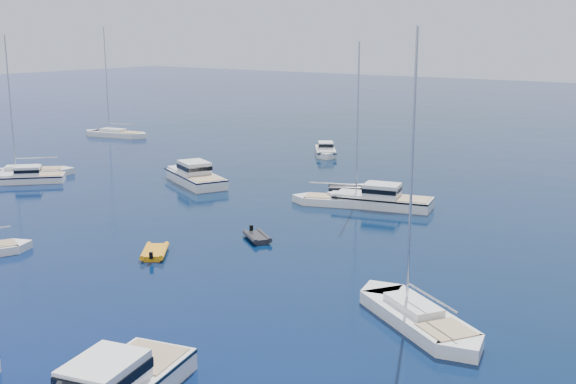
% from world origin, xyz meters
% --- Properties ---
extents(ground, '(400.00, 400.00, 0.00)m').
position_xyz_m(ground, '(0.00, 0.00, 0.00)').
color(ground, '#081554').
rests_on(ground, ground).
extents(motor_cruiser_left, '(7.46, 7.54, 2.13)m').
position_xyz_m(motor_cruiser_left, '(-32.41, 21.62, 0.00)').
color(motor_cruiser_left, white).
rests_on(motor_cruiser_left, ground).
extents(motor_cruiser_centre, '(10.51, 5.43, 2.64)m').
position_xyz_m(motor_cruiser_centre, '(1.65, 33.39, 0.00)').
color(motor_cruiser_centre, silver).
rests_on(motor_cruiser_centre, ground).
extents(motor_cruiser_far_l, '(11.24, 7.70, 2.85)m').
position_xyz_m(motor_cruiser_far_l, '(-18.49, 31.35, 0.00)').
color(motor_cruiser_far_l, silver).
rests_on(motor_cruiser_far_l, ground).
extents(motor_cruiser_horizon, '(6.50, 7.75, 2.05)m').
position_xyz_m(motor_cruiser_horizon, '(-16.62, 53.11, 0.00)').
color(motor_cruiser_horizon, white).
rests_on(motor_cruiser_horizon, ground).
extents(sailboat_mid_r, '(10.65, 8.12, 15.89)m').
position_xyz_m(sailboat_mid_r, '(15.63, 11.86, 0.00)').
color(sailboat_mid_r, white).
rests_on(sailboat_mid_r, ground).
extents(sailboat_mid_l, '(9.08, 9.34, 15.20)m').
position_xyz_m(sailboat_mid_l, '(-35.51, 23.69, 0.00)').
color(sailboat_mid_l, silver).
rests_on(sailboat_mid_l, ground).
extents(sailboat_centre, '(10.28, 6.06, 14.73)m').
position_xyz_m(sailboat_centre, '(-1.20, 32.23, 0.00)').
color(sailboat_centre, white).
rests_on(sailboat_centre, ground).
extents(sailboat_far_l, '(11.37, 5.21, 16.18)m').
position_xyz_m(sailboat_far_l, '(-49.96, 48.57, 0.00)').
color(sailboat_far_l, white).
rests_on(sailboat_far_l, ground).
extents(tender_yellow, '(3.67, 3.92, 0.95)m').
position_xyz_m(tender_yellow, '(-4.26, 12.17, 0.00)').
color(tender_yellow, orange).
rests_on(tender_yellow, ground).
extents(tender_grey_near, '(3.41, 3.08, 0.95)m').
position_xyz_m(tender_grey_near, '(-0.76, 19.11, 0.00)').
color(tender_grey_near, black).
rests_on(tender_grey_near, ground).
extents(tender_grey_far, '(4.79, 4.19, 0.95)m').
position_xyz_m(tender_grey_far, '(-3.90, 37.58, 0.00)').
color(tender_grey_far, black).
rests_on(tender_grey_far, ground).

